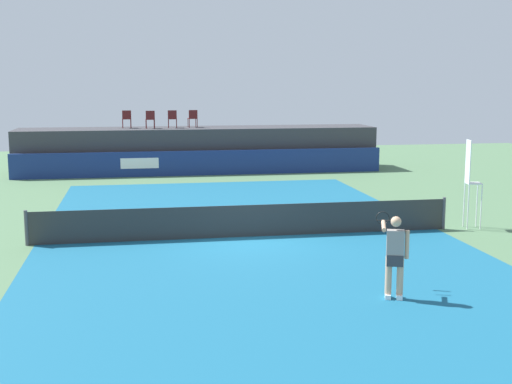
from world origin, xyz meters
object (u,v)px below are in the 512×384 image
object	(u,v)px
spectator_chair_left	(150,119)
umpire_chair	(470,178)
spectator_chair_far_left	(127,118)
tennis_ball	(158,220)
net_post_far	(444,213)
spectator_chair_center	(172,118)
spectator_chair_right	(193,118)
tennis_player	(395,254)
net_post_near	(26,228)

from	to	relation	value
spectator_chair_left	umpire_chair	world-z (taller)	spectator_chair_left
spectator_chair_far_left	tennis_ball	world-z (taller)	spectator_chair_far_left
net_post_far	tennis_ball	world-z (taller)	net_post_far
spectator_chair_far_left	umpire_chair	size ratio (longest dim) A/B	0.32
spectator_chair_far_left	spectator_chair_center	bearing A→B (deg)	-6.92
tennis_ball	spectator_chair_far_left	bearing A→B (deg)	94.94
spectator_chair_right	umpire_chair	distance (m)	17.07
spectator_chair_center	tennis_player	xyz separation A→B (m)	(3.47, -21.44, -1.73)
net_post_far	net_post_near	bearing A→B (deg)	180.00
spectator_chair_right	tennis_ball	distance (m)	13.09
umpire_chair	net_post_far	world-z (taller)	umpire_chair
spectator_chair_far_left	net_post_far	xyz separation A→B (m)	(9.77, -15.51, -2.19)
tennis_player	tennis_ball	bearing A→B (deg)	117.31
spectator_chair_far_left	net_post_far	bearing A→B (deg)	-57.78
spectator_chair_far_left	net_post_near	bearing A→B (deg)	-99.61
net_post_near	spectator_chair_far_left	bearing A→B (deg)	80.39
spectator_chair_right	tennis_ball	bearing A→B (deg)	-99.89
spectator_chair_left	tennis_ball	xyz separation A→B (m)	(-0.05, -12.19, -2.66)
umpire_chair	spectator_chair_center	bearing A→B (deg)	118.75
net_post_far	spectator_chair_far_left	bearing A→B (deg)	122.22
spectator_chair_right	net_post_near	world-z (taller)	spectator_chair_right
spectator_chair_left	umpire_chair	xyz separation A→B (m)	(9.46, -14.95, -1.11)
net_post_far	tennis_player	xyz separation A→B (m)	(-4.03, -6.20, 0.46)
spectator_chair_right	net_post_near	distance (m)	16.65
spectator_chair_center	tennis_ball	world-z (taller)	spectator_chair_center
tennis_player	net_post_far	bearing A→B (deg)	56.96
spectator_chair_center	tennis_ball	bearing A→B (deg)	-95.34
net_post_near	tennis_ball	size ratio (longest dim) A/B	14.71
net_post_near	tennis_ball	distance (m)	4.67
spectator_chair_center	spectator_chair_right	bearing A→B (deg)	9.49
spectator_chair_left	tennis_ball	distance (m)	12.47
umpire_chair	net_post_near	distance (m)	13.28
spectator_chair_center	spectator_chair_left	bearing A→B (deg)	-166.45
spectator_chair_center	net_post_near	size ratio (longest dim) A/B	0.89
spectator_chair_right	net_post_far	world-z (taller)	spectator_chair_right
spectator_chair_left	spectator_chair_right	xyz separation A→B (m)	(2.15, 0.44, 0.00)
spectator_chair_far_left	spectator_chair_right	xyz separation A→B (m)	(3.30, -0.10, 0.00)
tennis_player	tennis_ball	world-z (taller)	tennis_player
spectator_chair_left	spectator_chair_center	world-z (taller)	same
spectator_chair_center	tennis_ball	xyz separation A→B (m)	(-1.16, -12.45, -2.66)
spectator_chair_right	umpire_chair	size ratio (longest dim) A/B	0.32
spectator_chair_far_left	spectator_chair_right	world-z (taller)	same
spectator_chair_center	tennis_player	bearing A→B (deg)	-80.80
spectator_chair_center	net_post_near	world-z (taller)	spectator_chair_center
tennis_ball	spectator_chair_left	bearing A→B (deg)	89.75
spectator_chair_left	spectator_chair_right	size ratio (longest dim) A/B	1.00
spectator_chair_far_left	tennis_ball	distance (m)	13.05
umpire_chair	net_post_near	size ratio (longest dim) A/B	2.76
net_post_near	net_post_far	world-z (taller)	same
spectator_chair_right	net_post_near	xyz separation A→B (m)	(-5.93, -15.41, -2.19)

